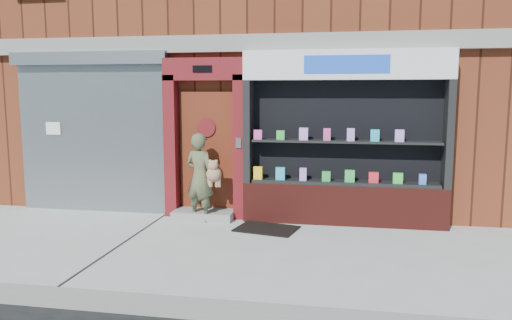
# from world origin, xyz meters

# --- Properties ---
(ground) EXTENTS (80.00, 80.00, 0.00)m
(ground) POSITION_xyz_m (0.00, 0.00, 0.00)
(ground) COLOR #9E9E99
(ground) RESTS_ON ground
(curb) EXTENTS (60.00, 0.30, 0.12)m
(curb) POSITION_xyz_m (0.00, -2.15, 0.06)
(curb) COLOR gray
(curb) RESTS_ON ground
(building) EXTENTS (12.00, 8.16, 8.00)m
(building) POSITION_xyz_m (-0.00, 5.99, 4.00)
(building) COLOR #612816
(building) RESTS_ON ground
(shutter_bay) EXTENTS (3.10, 0.30, 3.04)m
(shutter_bay) POSITION_xyz_m (-3.00, 1.93, 1.72)
(shutter_bay) COLOR gray
(shutter_bay) RESTS_ON ground
(red_door_bay) EXTENTS (1.52, 0.58, 2.90)m
(red_door_bay) POSITION_xyz_m (-0.75, 1.86, 1.46)
(red_door_bay) COLOR #590F14
(red_door_bay) RESTS_ON ground
(pharmacy_bay) EXTENTS (3.50, 0.41, 3.00)m
(pharmacy_bay) POSITION_xyz_m (1.75, 1.81, 1.37)
(pharmacy_bay) COLOR #541914
(pharmacy_bay) RESTS_ON ground
(woman) EXTENTS (0.74, 0.55, 1.58)m
(woman) POSITION_xyz_m (-0.75, 1.54, 0.80)
(woman) COLOR #525739
(woman) RESTS_ON ground
(doormat) EXTENTS (1.12, 0.89, 0.02)m
(doormat) POSITION_xyz_m (0.49, 1.18, 0.01)
(doormat) COLOR black
(doormat) RESTS_ON ground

